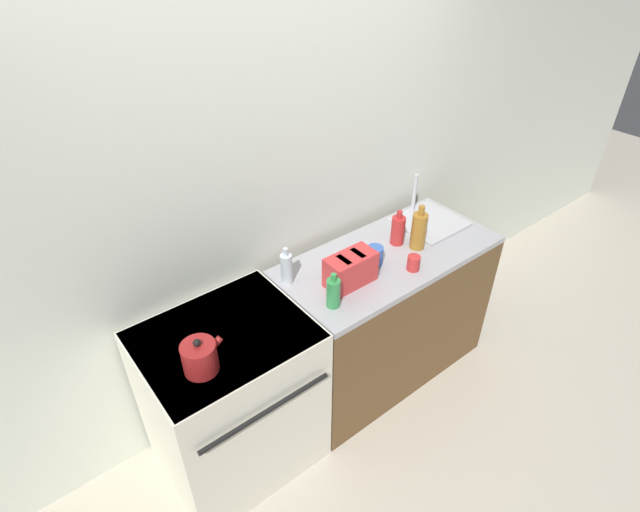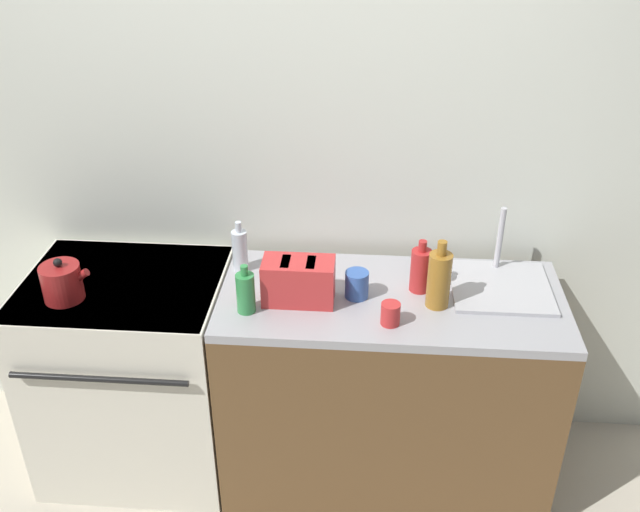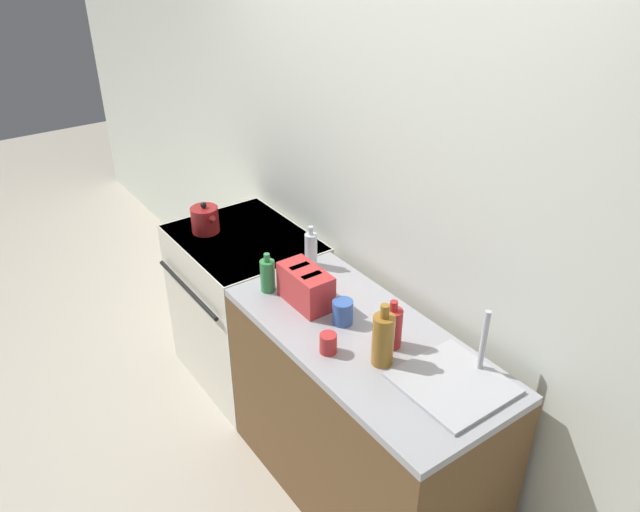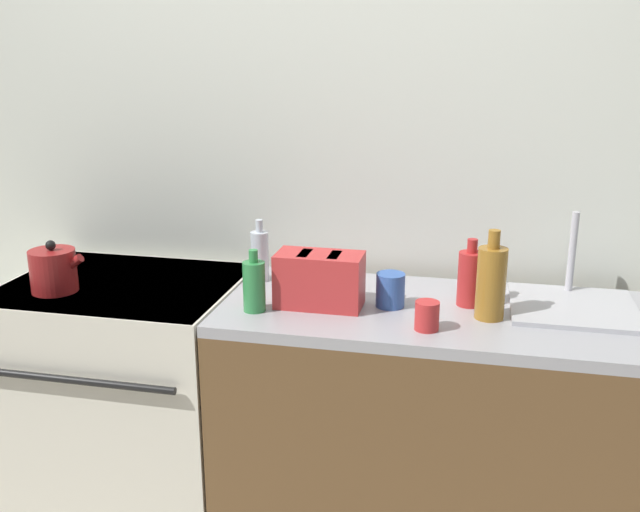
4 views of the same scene
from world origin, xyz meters
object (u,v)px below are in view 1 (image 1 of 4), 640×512
bottle_clear (286,268)px  cup_red (413,263)px  toaster (350,269)px  bottle_amber (419,230)px  bottle_red (398,230)px  cup_blue (375,255)px  bottle_green (333,293)px  stove (233,398)px  kettle (200,357)px

bottle_clear → cup_red: bearing=-29.0°
toaster → bottle_amber: 0.52m
bottle_red → cup_red: 0.27m
bottle_amber → cup_blue: bottle_amber is taller
bottle_green → bottle_amber: 0.72m
toaster → bottle_amber: size_ratio=0.99×
stove → cup_red: 1.20m
toaster → bottle_red: size_ratio=1.25×
toaster → cup_blue: 0.23m
bottle_amber → bottle_clear: 0.81m
kettle → cup_blue: (1.12, 0.10, -0.02)m
stove → bottle_clear: bearing=16.4°
kettle → bottle_amber: 1.42m
bottle_red → kettle: bearing=-173.0°
bottle_clear → cup_blue: 0.51m
bottle_green → cup_red: 0.54m
stove → cup_blue: bearing=-1.8°
stove → bottle_red: size_ratio=4.31×
kettle → bottle_green: size_ratio=0.97×
bottle_red → cup_blue: 0.26m
kettle → cup_blue: bearing=5.1°
kettle → bottle_green: bearing=-2.4°
bottle_red → bottle_green: size_ratio=1.10×
cup_red → cup_blue: bearing=126.9°
bottle_red → bottle_clear: 0.73m
stove → bottle_amber: (1.25, -0.07, 0.57)m
stove → bottle_red: bearing=1.8°
stove → bottle_green: (0.54, -0.16, 0.54)m
bottle_green → bottle_clear: size_ratio=0.90×
kettle → bottle_red: (1.36, 0.17, 0.02)m
bottle_amber → cup_blue: 0.31m
cup_red → bottle_green: bearing=175.7°
stove → bottle_clear: (0.46, 0.14, 0.55)m
toaster → cup_red: toaster is taller
bottle_red → cup_red: bearing=-116.0°
bottle_green → cup_blue: bottle_green is taller
bottle_green → cup_blue: (0.41, 0.13, -0.03)m
bottle_amber → bottle_clear: bottle_amber is taller
bottle_green → cup_red: bottle_green is taller
kettle → toaster: kettle is taller
bottle_amber → bottle_red: bearing=120.7°
cup_blue → kettle: bearing=-174.9°
bottle_red → cup_blue: bearing=-164.5°
kettle → bottle_amber: (1.42, 0.06, 0.04)m
kettle → cup_blue: 1.12m
bottle_green → bottle_clear: bottle_clear is taller
cup_blue → stove: bearing=178.2°
bottle_red → bottle_green: bearing=-163.1°
bottle_red → cup_blue: bottle_red is taller
stove → toaster: size_ratio=3.44×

